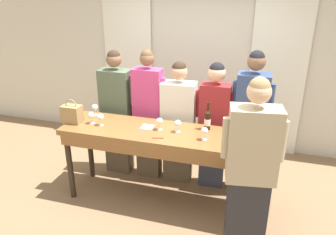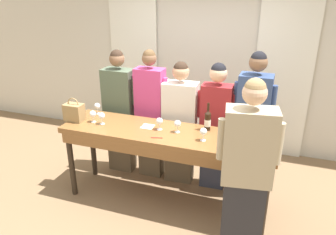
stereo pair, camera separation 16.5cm
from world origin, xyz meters
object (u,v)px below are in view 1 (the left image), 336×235
(wine_bottle, at_px, (207,120))
(wine_glass_center_right, at_px, (91,116))
(wine_glass_center_left, at_px, (178,124))
(tasting_bar, at_px, (166,140))
(handbag, at_px, (72,114))
(wine_glass_front_right, at_px, (101,117))
(wine_glass_front_mid, at_px, (204,131))
(guest_olive_jacket, at_px, (117,112))
(guest_navy_coat, at_px, (250,123))
(guest_cream_sweater, at_px, (178,123))
(guest_pink_top, at_px, (148,114))
(wine_glass_back_left, at_px, (95,107))
(wine_glass_front_left, at_px, (160,121))
(wine_glass_center_mid, at_px, (270,135))
(host_pouring, at_px, (250,173))
(guest_striped_shirt, at_px, (214,124))

(wine_bottle, height_order, wine_glass_center_right, wine_bottle)
(wine_bottle, bearing_deg, wine_glass_center_left, -151.00)
(tasting_bar, xyz_separation_m, handbag, (-1.18, -0.04, 0.21))
(wine_glass_center_right, bearing_deg, tasting_bar, 0.57)
(handbag, bearing_deg, tasting_bar, 2.10)
(handbag, height_order, wine_glass_front_right, handbag)
(wine_glass_front_mid, relative_size, wine_glass_center_left, 1.00)
(wine_glass_front_right, xyz_separation_m, guest_olive_jacket, (-0.07, 0.59, -0.17))
(wine_glass_front_right, bearing_deg, wine_glass_front_mid, -1.53)
(guest_navy_coat, bearing_deg, guest_cream_sweater, 180.00)
(guest_pink_top, distance_m, guest_cream_sweater, 0.42)
(wine_glass_back_left, bearing_deg, wine_glass_front_left, -11.98)
(wine_glass_center_mid, relative_size, guest_olive_jacket, 0.08)
(wine_glass_center_right, xyz_separation_m, guest_cream_sweater, (0.94, 0.57, -0.22))
(wine_glass_front_left, bearing_deg, handbag, -175.10)
(tasting_bar, distance_m, wine_bottle, 0.54)
(guest_olive_jacket, xyz_separation_m, host_pouring, (1.86, -1.15, 0.05))
(handbag, bearing_deg, guest_navy_coat, 16.10)
(wine_glass_center_mid, xyz_separation_m, wine_glass_center_right, (-2.08, -0.05, -0.00))
(guest_cream_sweater, distance_m, guest_navy_coat, 0.92)
(tasting_bar, relative_size, guest_olive_jacket, 1.43)
(wine_glass_front_left, xyz_separation_m, wine_glass_center_left, (0.22, -0.00, 0.00))
(wine_glass_front_right, relative_size, guest_pink_top, 0.08)
(guest_olive_jacket, distance_m, guest_pink_top, 0.46)
(wine_glass_front_mid, xyz_separation_m, host_pouring, (0.53, -0.53, -0.12))
(wine_bottle, bearing_deg, guest_navy_coat, 35.67)
(guest_pink_top, bearing_deg, wine_glass_front_mid, -35.53)
(guest_olive_jacket, height_order, host_pouring, host_pouring)
(wine_glass_front_left, xyz_separation_m, guest_striped_shirt, (0.56, 0.51, -0.18))
(guest_olive_jacket, xyz_separation_m, guest_navy_coat, (1.78, 0.00, 0.06))
(wine_glass_center_left, bearing_deg, wine_glass_back_left, 170.20)
(wine_glass_center_mid, bearing_deg, handbag, -177.86)
(wine_glass_front_left, bearing_deg, host_pouring, -30.85)
(guest_striped_shirt, bearing_deg, wine_glass_front_left, -137.55)
(wine_glass_front_mid, relative_size, host_pouring, 0.08)
(wine_glass_front_left, bearing_deg, guest_cream_sweater, 80.14)
(wine_glass_front_right, bearing_deg, handbag, -177.82)
(wine_glass_front_mid, height_order, guest_cream_sweater, guest_cream_sweater)
(tasting_bar, distance_m, wine_glass_front_mid, 0.51)
(wine_glass_center_mid, xyz_separation_m, guest_pink_top, (-1.56, 0.52, -0.14))
(wine_glass_center_right, bearing_deg, guest_olive_jacket, 83.19)
(wine_bottle, xyz_separation_m, guest_pink_top, (-0.85, 0.34, -0.16))
(wine_glass_center_left, relative_size, guest_navy_coat, 0.08)
(guest_pink_top, bearing_deg, guest_navy_coat, 0.00)
(tasting_bar, xyz_separation_m, wine_glass_back_left, (-1.03, 0.25, 0.21))
(guest_striped_shirt, relative_size, host_pouring, 0.91)
(wine_glass_center_mid, bearing_deg, wine_glass_front_mid, -171.15)
(guest_olive_jacket, distance_m, guest_navy_coat, 1.78)
(wine_glass_center_left, relative_size, host_pouring, 0.08)
(tasting_bar, relative_size, wine_glass_front_left, 16.98)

